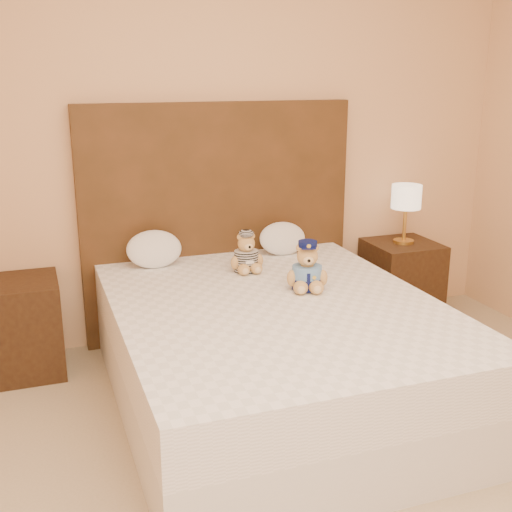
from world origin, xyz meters
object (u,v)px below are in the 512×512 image
Objects in this scene: pillow_right at (283,237)px; bed at (276,352)px; teddy_police at (307,266)px; teddy_prisoner at (246,252)px; nightstand_left at (20,327)px; lamp at (406,200)px; nightstand_right at (401,281)px; pillow_left at (154,247)px.

bed is at bearing -113.97° from pillow_right.
teddy_police is 1.15× the size of teddy_prisoner.
pillow_right is (1.62, 0.03, 0.38)m from nightstand_left.
lamp reaches higher than pillow_right.
bed is at bearing -92.56° from teddy_prisoner.
teddy_prisoner is (-1.22, -0.25, 0.39)m from nightstand_right.
pillow_left is at bearing 2.17° from nightstand_left.
teddy_police is 0.98m from pillow_left.
nightstand_left is 1.66m from pillow_right.
teddy_police reaches higher than pillow_right.
lamp is at bearing 180.00° from nightstand_right.
teddy_police reaches higher than teddy_prisoner.
lamp reaches higher than bed.
pillow_right reaches higher than bed.
pillow_left reaches higher than teddy_prisoner.
pillow_left is (-1.71, 0.03, 0.39)m from nightstand_right.
nightstand_left is at bearing -177.83° from pillow_left.
teddy_prisoner is at bearing -140.58° from pillow_right.
nightstand_right is 1.29m from teddy_police.
lamp is (1.25, 0.80, 0.57)m from bed.
pillow_right is (0.14, 0.70, -0.02)m from teddy_police.
pillow_left is (-0.69, 0.70, -0.02)m from teddy_police.
pillow_left is (-1.71, 0.03, -0.18)m from lamp.
nightstand_right is 2.37× the size of teddy_prisoner.
nightstand_left is at bearing 147.38° from bed.
bed is 1.59m from lamp.
lamp reaches higher than pillow_left.
bed is at bearing -61.08° from pillow_left.
nightstand_right is 0.96m from pillow_right.
teddy_police is at bearing 30.02° from bed.
bed is 1.48m from nightstand_right.
nightstand_right is 1.75m from pillow_left.
teddy_police is 0.46m from teddy_prisoner.
pillow_right reaches higher than nightstand_right.
nightstand_right is at bearing 32.62° from bed.
nightstand_left is at bearing 180.00° from lamp.
teddy_prisoner is 0.70× the size of pillow_left.
lamp is (-0.00, 0.00, 0.57)m from nightstand_right.
teddy_police is at bearing -146.82° from nightstand_right.
pillow_left is at bearing 151.35° from teddy_police.
teddy_prisoner is at bearing -168.44° from nightstand_right.
nightstand_right is at bearing 0.00° from lamp.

